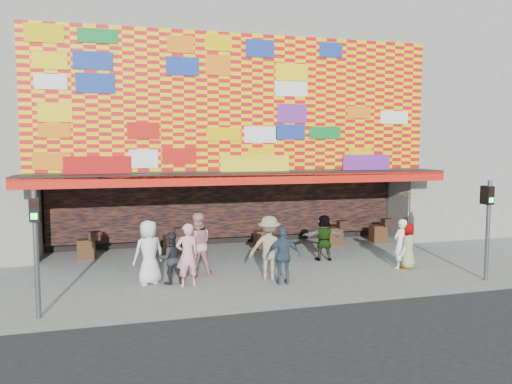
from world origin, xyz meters
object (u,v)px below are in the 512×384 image
parasol (409,204)px  ped_e (284,256)px  ped_g (408,246)px  ped_f (324,237)px  ped_d (269,248)px  signal_left (36,240)px  ped_i (197,244)px  ped_c (171,258)px  ped_b (187,255)px  signal_right (488,219)px  ped_h (401,244)px  ped_a (149,252)px

parasol → ped_e: bearing=-171.8°
ped_e → ped_g: (4.49, 0.64, -0.08)m
ped_e → parasol: 4.72m
ped_f → ped_d: bearing=47.8°
ped_e → signal_left: bearing=19.8°
ped_e → ped_i: size_ratio=0.85×
signal_left → ped_f: bearing=22.9°
ped_c → ped_i: size_ratio=0.78×
ped_b → ped_d: 2.49m
signal_right → parasol: bearing=128.1°
ped_g → ped_i: (-6.77, 0.99, 0.22)m
ped_e → ped_f: size_ratio=1.03×
signal_right → ped_b: 8.91m
ped_d → ped_e: (0.25, -0.63, -0.12)m
ped_g → ped_h: size_ratio=0.93×
signal_left → ped_c: (3.28, 2.12, -1.10)m
ped_d → ped_h: size_ratio=1.18×
ped_c → ped_d: ped_d is taller
signal_right → signal_left: bearing=180.0°
ped_a → ped_d: ped_d is taller
signal_right → ped_f: bearing=134.6°
ped_c → ped_f: ped_f is taller
ped_b → ped_f: (5.04, 2.00, -0.11)m
ped_d → ped_i: size_ratio=0.98×
ped_d → ped_g: ped_d is taller
signal_right → parasol: signal_right is taller
ped_g → ped_d: bearing=-31.3°
ped_c → parasol: bearing=171.0°
ped_d → ped_f: (2.56, 1.84, -0.15)m
ped_a → ped_b: bearing=130.4°
ped_a → ped_f: bearing=171.2°
ped_i → ped_e: bearing=142.8°
ped_a → parasol: parasol is taller
ped_e → ped_i: bearing=-26.7°
ped_a → ped_h: (8.05, -0.29, -0.12)m
ped_h → parasol: (0.22, -0.08, 1.32)m
ped_h → signal_right: bearing=112.0°
ped_i → parasol: 6.94m
signal_right → ped_b: signal_right is taller
ped_a → ped_f: size_ratio=1.16×
ped_c → ped_e: ped_e is taller
signal_right → ped_c: bearing=166.9°
signal_right → ped_a: size_ratio=1.60×
ped_h → ped_g: bearing=141.5°
signal_left → ped_g: bearing=9.7°
ped_d → ped_h: ped_d is taller
signal_right → ped_f: (-3.65, 3.70, -1.06)m
ped_e → ped_d: bearing=-59.5°
ped_a → ped_c: 0.65m
signal_left → ped_i: 5.13m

